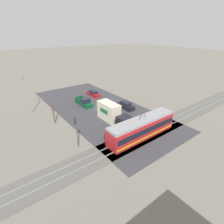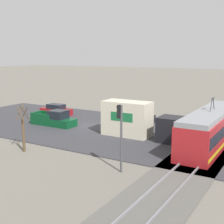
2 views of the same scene
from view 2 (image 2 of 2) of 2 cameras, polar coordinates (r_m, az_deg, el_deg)
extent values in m
plane|color=slate|center=(36.54, -4.33, -2.67)|extent=(320.00, 320.00, 0.00)
cube|color=#38383D|center=(36.53, -4.33, -2.61)|extent=(17.25, 39.49, 0.08)
cube|color=#5B5954|center=(30.89, 17.81, -5.52)|extent=(70.24, 4.40, 0.08)
cube|color=gray|center=(31.02, 16.52, -5.17)|extent=(68.83, 0.10, 0.14)
cube|color=gray|center=(30.73, 19.13, -5.47)|extent=(68.83, 0.10, 0.14)
cube|color=#B21E23|center=(29.84, 17.64, -3.16)|extent=(13.03, 2.78, 2.85)
cube|color=black|center=(29.76, 17.68, -2.53)|extent=(12.64, 2.81, 0.95)
cube|color=gold|center=(30.05, 17.55, -4.80)|extent=(12.90, 2.82, 0.27)
cube|color=gray|center=(29.51, 17.82, -0.08)|extent=(13.03, 2.55, 0.41)
cylinder|color=#2D2D33|center=(29.82, 18.09, 1.47)|extent=(0.66, 0.07, 1.15)
cylinder|color=#2D2D33|center=(28.96, 17.70, 1.24)|extent=(0.66, 0.07, 1.15)
cube|color=#2D2D33|center=(29.31, 17.96, 2.42)|extent=(1.10, 0.08, 0.06)
cube|color=black|center=(30.18, 10.79, -3.14)|extent=(2.34, 2.31, 2.40)
cube|color=beige|center=(31.94, 2.77, -1.17)|extent=(2.34, 4.91, 3.53)
cube|color=#196B38|center=(30.85, 1.74, -0.91)|extent=(0.02, 2.46, 0.88)
cube|color=#0C4723|center=(37.40, -10.66, -1.70)|extent=(1.95, 5.60, 0.88)
cube|color=black|center=(36.71, -9.78, -0.44)|extent=(1.79, 1.90, 0.95)
cube|color=#0C4723|center=(37.40, -12.95, -0.70)|extent=(0.12, 2.80, 0.51)
cube|color=#0C4723|center=(38.69, -11.13, -0.26)|extent=(0.12, 2.80, 0.51)
cube|color=#0C4723|center=(39.07, -13.65, -0.26)|extent=(1.79, 0.22, 0.51)
cube|color=red|center=(38.68, -14.50, -1.06)|extent=(0.14, 0.04, 0.18)
cube|color=maroon|center=(43.93, -10.18, 0.09)|extent=(1.73, 4.55, 0.84)
cube|color=black|center=(43.81, -10.21, 1.03)|extent=(1.48, 2.37, 0.62)
cube|color=black|center=(38.61, 4.45, -1.13)|extent=(1.79, 4.46, 0.93)
cube|color=black|center=(38.46, 4.47, 0.04)|extent=(1.54, 2.32, 0.68)
cylinder|color=#47474C|center=(21.96, 1.70, -4.99)|extent=(0.16, 0.16, 4.85)
cube|color=black|center=(21.61, 1.31, 0.07)|extent=(0.28, 0.22, 0.95)
sphere|color=#390606|center=(21.61, 1.04, 0.93)|extent=(0.18, 0.18, 0.18)
sphere|color=yellow|center=(21.66, 1.04, 0.10)|extent=(0.18, 0.18, 0.18)
sphere|color=black|center=(21.72, 1.03, -0.73)|extent=(0.18, 0.18, 0.18)
cylinder|color=brown|center=(27.88, -15.88, -4.09)|extent=(0.24, 0.24, 2.93)
cylinder|color=brown|center=(27.31, -16.46, -0.27)|extent=(0.09, 0.83, 1.13)
cylinder|color=brown|center=(27.28, -15.73, -0.03)|extent=(1.00, 0.09, 1.37)
cylinder|color=brown|center=(27.64, -15.71, -0.11)|extent=(0.09, 0.83, 1.13)
cylinder|color=brown|center=(27.64, -16.45, 0.07)|extent=(1.00, 0.09, 1.37)
camera|label=1|loc=(16.21, 86.21, 31.35)|focal=28.00mm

